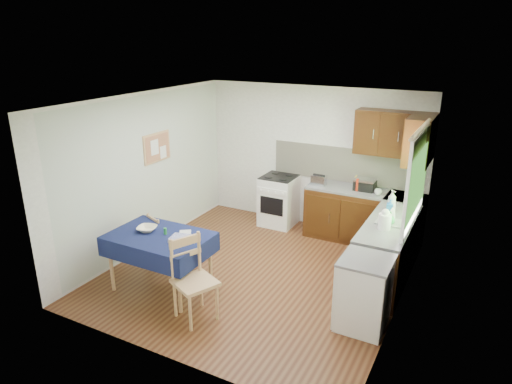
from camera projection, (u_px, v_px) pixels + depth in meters
The scene contains 33 objects.
floor at pixel (257, 273), 6.70m from camera, with size 4.20×4.20×0.00m, color #472413.
ceiling at pixel (258, 101), 5.88m from camera, with size 4.00×4.20×0.02m, color white.
wall_back at pixel (312, 158), 8.04m from camera, with size 4.00×0.02×2.50m, color silver.
wall_front at pixel (160, 254), 4.53m from camera, with size 4.00×0.02×2.50m, color silver.
wall_left at pixel (145, 173), 7.17m from camera, with size 0.02×4.20×2.50m, color silver.
wall_right at pixel (407, 218), 5.41m from camera, with size 0.02×4.20×2.50m, color silver.
base_cabinets at pixel (373, 232), 7.01m from camera, with size 1.90×2.30×0.86m.
worktop_back at pixel (365, 191), 7.45m from camera, with size 1.90×0.60×0.04m, color slate.
worktop_right at pixel (390, 223), 6.21m from camera, with size 0.60×1.70×0.04m, color slate.
worktop_corner at pixel (406, 198), 7.17m from camera, with size 0.60×0.60×0.04m, color slate.
splashback at pixel (348, 165), 7.76m from camera, with size 2.70×0.02×0.60m, color beige.
upper_cabinets at pixel (401, 136), 6.93m from camera, with size 1.20×0.85×0.70m.
stove at pixel (279, 200), 8.27m from camera, with size 0.60×0.61×0.92m.
window at pixel (418, 171), 5.87m from camera, with size 0.04×1.48×1.26m.
fridge at pixel (364, 293), 5.35m from camera, with size 0.58×0.60×0.89m.
corkboard at pixel (157, 147), 7.29m from camera, with size 0.04×0.62×0.47m.
dining_table at pixel (159, 242), 6.06m from camera, with size 1.33×0.90×0.80m.
chair_far at pixel (162, 240), 6.70m from camera, with size 0.49×0.49×0.86m.
chair_near at pixel (193, 277), 5.50m from camera, with size 0.61×0.61×1.04m.
toaster at pixel (319, 180), 7.68m from camera, with size 0.24×0.15×0.19m.
sandwich_press at pixel (365, 184), 7.44m from camera, with size 0.32×0.28×0.19m.
sauce_bottle at pixel (357, 185), 7.38m from camera, with size 0.05×0.05×0.21m, color red.
yellow_packet at pixel (359, 182), 7.60m from camera, with size 0.13×0.09×0.18m, color yellow.
dish_rack at pixel (391, 222), 6.15m from camera, with size 0.39×0.29×0.18m.
kettle at pixel (385, 220), 5.93m from camera, with size 0.17×0.17×0.28m.
cup at pixel (378, 192), 7.23m from camera, with size 0.11×0.11×0.09m, color white.
soap_bottle_a at pixel (392, 201), 6.53m from camera, with size 0.12×0.12×0.31m, color white.
soap_bottle_b at pixel (390, 206), 6.48m from camera, with size 0.09×0.09×0.20m, color blue.
soap_bottle_c at pixel (390, 218), 6.09m from camera, with size 0.14×0.14×0.18m, color green.
plate_bowl at pixel (147, 229), 6.14m from camera, with size 0.26×0.26×0.06m, color #F3ECC7.
book at pixel (179, 234), 6.04m from camera, with size 0.15×0.21×0.02m, color white.
spice_jar at pixel (165, 231), 6.04m from camera, with size 0.04×0.04×0.09m, color #258B3C.
tea_towel at pixel (182, 239), 5.85m from camera, with size 0.28×0.22×0.05m, color navy.
Camera 1 is at (2.74, -5.26, 3.32)m, focal length 32.00 mm.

